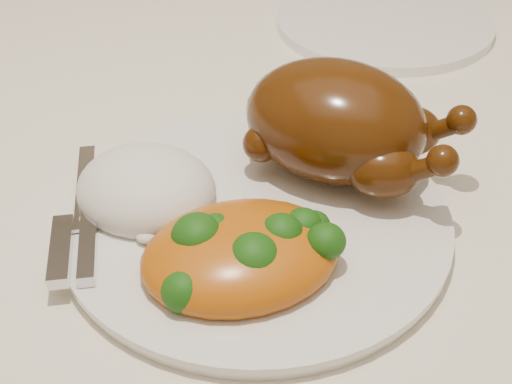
{
  "coord_description": "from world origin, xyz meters",
  "views": [
    {
      "loc": [
        0.05,
        -0.6,
        1.12
      ],
      "look_at": [
        0.04,
        -0.19,
        0.8
      ],
      "focal_mm": 50.0,
      "sensor_mm": 36.0,
      "label": 1
    }
  ],
  "objects_px": {
    "dinner_plate": "(256,219)",
    "roast_chicken": "(340,123)",
    "dining_table": "(220,182)",
    "side_plate": "(384,21)"
  },
  "relations": [
    {
      "from": "dining_table",
      "to": "roast_chicken",
      "type": "distance_m",
      "value": 0.23
    },
    {
      "from": "side_plate",
      "to": "roast_chicken",
      "type": "height_order",
      "value": "roast_chicken"
    },
    {
      "from": "roast_chicken",
      "to": "dinner_plate",
      "type": "bearing_deg",
      "value": -113.55
    },
    {
      "from": "dinner_plate",
      "to": "roast_chicken",
      "type": "relative_size",
      "value": 1.48
    },
    {
      "from": "dinner_plate",
      "to": "side_plate",
      "type": "bearing_deg",
      "value": 68.89
    },
    {
      "from": "dinner_plate",
      "to": "roast_chicken",
      "type": "xyz_separation_m",
      "value": [
        0.06,
        0.06,
        0.05
      ]
    },
    {
      "from": "side_plate",
      "to": "dinner_plate",
      "type": "bearing_deg",
      "value": -111.11
    },
    {
      "from": "dining_table",
      "to": "side_plate",
      "type": "distance_m",
      "value": 0.27
    },
    {
      "from": "dining_table",
      "to": "side_plate",
      "type": "relative_size",
      "value": 6.51
    },
    {
      "from": "dining_table",
      "to": "side_plate",
      "type": "height_order",
      "value": "side_plate"
    }
  ]
}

